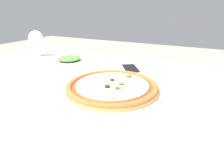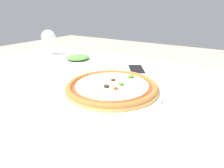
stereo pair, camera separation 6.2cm
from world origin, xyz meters
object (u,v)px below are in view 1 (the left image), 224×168
at_px(wine_glass_far_right, 36,39).
at_px(side_plate, 69,60).
at_px(cell_phone, 131,69).
at_px(dining_table, 80,106).
at_px(pizza_plate, 112,88).

bearing_deg(wine_glass_far_right, side_plate, -6.74).
xyz_separation_m(wine_glass_far_right, cell_phone, (0.59, -0.01, -0.10)).
bearing_deg(wine_glass_far_right, dining_table, -29.26).
bearing_deg(side_plate, pizza_plate, -32.63).
height_order(pizza_plate, side_plate, pizza_plate).
relative_size(pizza_plate, cell_phone, 2.14).
xyz_separation_m(pizza_plate, side_plate, (-0.37, 0.24, -0.00)).
distance_m(pizza_plate, side_plate, 0.44).
xyz_separation_m(wine_glass_far_right, side_plate, (0.25, -0.03, -0.09)).
bearing_deg(dining_table, cell_phone, 69.62).
xyz_separation_m(dining_table, pizza_plate, (0.13, 0.01, 0.10)).
bearing_deg(wine_glass_far_right, pizza_plate, -23.16).
height_order(dining_table, cell_phone, cell_phone).
bearing_deg(dining_table, side_plate, 134.20).
xyz_separation_m(pizza_plate, wine_glass_far_right, (-0.62, 0.27, 0.08)).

